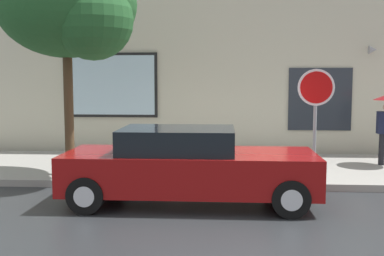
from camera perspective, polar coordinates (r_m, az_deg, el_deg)
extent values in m
plane|color=#282B2D|center=(8.88, 3.64, -8.95)|extent=(60.00, 60.00, 0.00)
cube|color=gray|center=(11.79, 3.70, -4.87)|extent=(20.00, 4.00, 0.15)
cube|color=beige|center=(14.14, 3.83, 10.85)|extent=(20.00, 0.40, 7.00)
cube|color=black|center=(14.25, -9.75, 5.12)|extent=(2.77, 0.06, 1.90)
cube|color=silver|center=(14.23, -9.78, 5.11)|extent=(2.61, 0.03, 1.74)
cube|color=#262B33|center=(14.15, 15.15, 3.36)|extent=(1.80, 0.04, 1.80)
cone|color=#99999E|center=(14.38, 20.95, 8.80)|extent=(0.22, 0.24, 0.24)
cube|color=maroon|center=(8.67, -0.22, -5.19)|extent=(4.53, 1.72, 0.69)
cube|color=black|center=(8.60, -1.73, -1.46)|extent=(2.04, 1.52, 0.44)
cylinder|color=black|center=(9.55, 10.50, -6.02)|extent=(0.64, 0.22, 0.64)
cylinder|color=silver|center=(9.55, 10.50, -6.02)|extent=(0.35, 0.24, 0.35)
cylinder|color=black|center=(8.02, 11.81, -8.34)|extent=(0.64, 0.22, 0.64)
cylinder|color=silver|center=(8.02, 11.81, -8.34)|extent=(0.35, 0.24, 0.35)
cylinder|color=black|center=(9.76, -10.03, -5.74)|extent=(0.64, 0.22, 0.64)
cylinder|color=silver|center=(9.76, -10.03, -5.74)|extent=(0.35, 0.24, 0.35)
cylinder|color=black|center=(8.27, -12.68, -7.91)|extent=(0.64, 0.22, 0.64)
cylinder|color=silver|center=(8.27, -12.68, -7.91)|extent=(0.35, 0.24, 0.35)
cylinder|color=white|center=(10.84, -2.33, -3.50)|extent=(0.22, 0.22, 0.71)
sphere|color=#BBBBB7|center=(10.79, -2.34, -1.63)|extent=(0.23, 0.23, 0.23)
cylinder|color=#BBBBB7|center=(10.68, -2.42, -3.45)|extent=(0.09, 0.12, 0.09)
cylinder|color=#BBBBB7|center=(10.99, -2.24, -3.18)|extent=(0.09, 0.12, 0.09)
cylinder|color=white|center=(10.90, -2.32, -5.19)|extent=(0.30, 0.30, 0.06)
cylinder|color=black|center=(12.70, 21.86, -2.38)|extent=(0.14, 0.14, 0.78)
cylinder|color=#4C3823|center=(10.88, -14.61, 2.15)|extent=(0.21, 0.21, 2.90)
ellipsoid|color=#235628|center=(10.98, -14.93, 14.22)|extent=(3.10, 2.63, 2.32)
sphere|color=#235628|center=(10.36, -11.84, 12.65)|extent=(1.70, 1.70, 1.70)
cylinder|color=gray|center=(10.22, 14.57, 0.25)|extent=(0.07, 0.07, 2.31)
cylinder|color=white|center=(10.13, 14.73, 4.75)|extent=(0.76, 0.02, 0.76)
cylinder|color=red|center=(10.12, 14.75, 4.75)|extent=(0.66, 0.02, 0.66)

